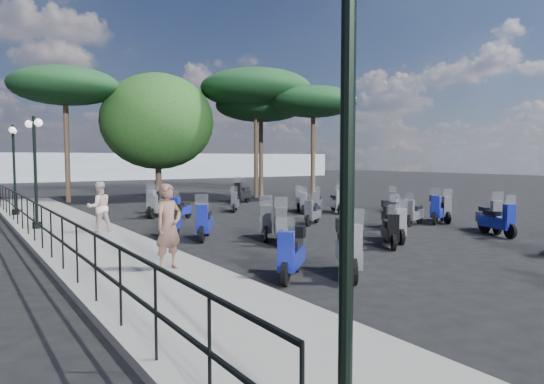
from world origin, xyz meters
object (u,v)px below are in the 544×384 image
scooter_30 (280,227)px  scooter_4 (158,205)px  pine_3 (313,102)px  lamp_post_0 (347,163)px  scooter_5 (163,202)px  scooter_21 (439,211)px  broadleaf_tree (158,122)px  scooter_0 (348,250)px  scooter_17 (301,202)px  pine_2 (65,86)px  pedestrian_far (99,207)px  scooter_15 (312,214)px  scooter_23 (242,194)px  pine_1 (261,106)px  scooter_7 (390,232)px  scooter_2 (205,223)px  scooter_28 (337,203)px  scooter_31 (305,204)px  lamp_post_1 (35,165)px  scooter_22 (318,203)px  scooter_26 (414,214)px  scooter_20 (441,209)px  scooter_8 (395,225)px  scooter_11 (160,206)px  woman (169,227)px  scooter_1 (292,254)px  scooter_9 (266,223)px  scooter_16 (235,203)px  lamp_post_2 (14,164)px  scooter_25 (498,221)px  scooter_27 (393,203)px  scooter_3 (171,222)px  scooter_29 (348,199)px  scooter_14 (390,215)px  scooter_10 (181,210)px

scooter_30 → scooter_4: bearing=-52.4°
pine_3 → lamp_post_0: bearing=-127.8°
scooter_5 → scooter_21: size_ratio=0.83×
broadleaf_tree → scooter_0: bearing=-99.7°
scooter_4 → scooter_30: (0.71, -7.99, -0.02)m
scooter_17 → pine_2: size_ratio=0.16×
pedestrian_far → scooter_15: bearing=165.2°
scooter_23 → pine_1: pine_1 is taller
pedestrian_far → scooter_7: bearing=132.3°
scooter_2 → pine_1: pine_1 is taller
scooter_28 → scooter_31: (-1.17, 0.79, -0.05)m
lamp_post_1 → scooter_22: lamp_post_1 is taller
lamp_post_0 → scooter_26: bearing=30.0°
scooter_4 → scooter_20: (8.52, -7.51, -0.01)m
scooter_8 → scooter_11: bearing=-37.5°
scooter_17 → scooter_31: (-0.31, -0.73, -0.01)m
woman → scooter_1: woman is taller
scooter_9 → scooter_16: scooter_9 is taller
scooter_11 → scooter_23: (5.87, 3.39, 0.06)m
scooter_9 → pine_2: bearing=-48.8°
scooter_26 → scooter_28: scooter_28 is taller
scooter_1 → scooter_2: 5.31m
lamp_post_2 → scooter_30: lamp_post_2 is taller
pedestrian_far → pine_1: bearing=-142.1°
scooter_17 → scooter_25: scooter_25 is taller
scooter_5 → scooter_27: scooter_5 is taller
scooter_3 → scooter_26: size_ratio=0.95×
scooter_20 → scooter_27: scooter_20 is taller
scooter_2 → pine_2: bearing=-53.6°
scooter_16 → scooter_28: scooter_28 is taller
pine_3 → lamp_post_1: bearing=-160.8°
scooter_23 → scooter_29: scooter_23 is taller
scooter_1 → scooter_9: 4.84m
lamp_post_2 → scooter_14: 14.91m
scooter_21 → scooter_26: scooter_21 is taller
scooter_9 → scooter_20: size_ratio=1.02×
lamp_post_1 → scooter_14: size_ratio=2.65×
scooter_2 → scooter_14: bearing=-159.8°
scooter_9 → scooter_25: (6.39, -3.56, -0.01)m
scooter_16 → scooter_23: (2.24, 3.21, 0.10)m
scooter_27 → scooter_28: bearing=30.6°
scooter_25 → broadleaf_tree: broadleaf_tree is taller
scooter_16 → scooter_26: scooter_26 is taller
scooter_25 → pine_3: (3.86, 14.23, 5.30)m
woman → scooter_26: woman is taller
scooter_5 → scooter_0: bearing=138.4°
broadleaf_tree → scooter_25: bearing=-78.0°
pedestrian_far → scooter_8: size_ratio=1.07×
scooter_3 → scooter_10: size_ratio=1.13×
scooter_16 → scooter_22: 3.80m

